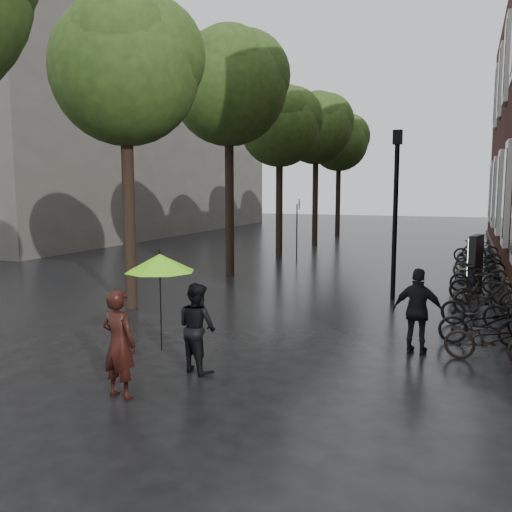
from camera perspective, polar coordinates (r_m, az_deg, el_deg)
The scene contains 11 objects.
ground at distance 7.31m, azimuth -17.54°, elevation -19.05°, with size 120.00×120.00×0.00m, color black.
bg_building at distance 42.35m, azimuth -17.33°, elevation 11.99°, with size 16.00×30.00×14.00m, color #47423D.
street_trees at distance 22.73m, azimuth 0.03°, elevation 15.11°, with size 4.33×34.03×8.91m.
person_burgundy at distance 8.58m, azimuth -14.24°, elevation -8.94°, with size 0.61×0.40×1.68m, color black.
person_black at distance 9.54m, azimuth -6.22°, elevation -7.47°, with size 0.76×0.59×1.57m, color black.
lime_umbrella at distance 8.76m, azimuth -10.10°, elevation -0.72°, with size 1.13×1.13×1.66m.
pedestrian_walking at distance 10.92m, azimuth 16.70°, elevation -5.59°, with size 0.98×0.41×1.67m, color black.
parked_bicycles at distance 18.41m, azimuth 22.53°, elevation -1.88°, with size 2.06×16.30×1.05m.
ad_lightbox at distance 19.16m, azimuth 22.09°, elevation -0.42°, with size 0.26×1.11×1.67m.
lamp_post at distance 15.83m, azimuth 14.49°, elevation 5.92°, with size 0.25×0.25×4.79m.
cycle_sign at distance 24.46m, azimuth 4.43°, elevation 3.89°, with size 0.14×0.50×2.73m.
Camera 1 is at (4.22, -5.05, 3.18)m, focal length 38.00 mm.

